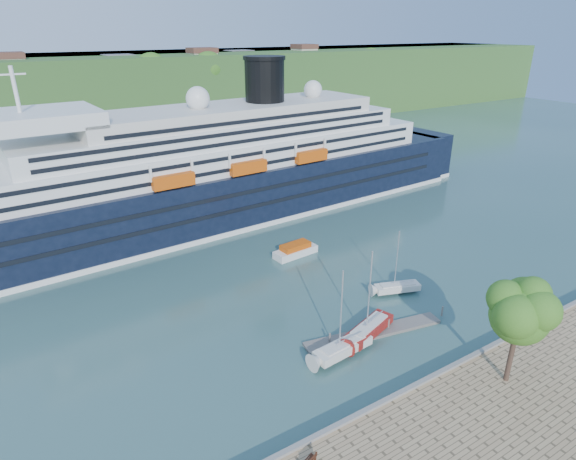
# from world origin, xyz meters

# --- Properties ---
(ground) EXTENTS (400.00, 400.00, 0.00)m
(ground) POSITION_xyz_m (0.00, 0.00, 0.00)
(ground) COLOR #2A4B49
(ground) RESTS_ON ground
(far_hillside) EXTENTS (400.00, 50.00, 24.00)m
(far_hillside) POSITION_xyz_m (0.00, 145.00, 12.00)
(far_hillside) COLOR #295020
(far_hillside) RESTS_ON ground
(quay_coping) EXTENTS (220.00, 0.50, 0.30)m
(quay_coping) POSITION_xyz_m (0.00, -0.20, 1.15)
(quay_coping) COLOR slate
(quay_coping) RESTS_ON promenade
(cruise_ship) EXTENTS (124.08, 24.23, 27.69)m
(cruise_ship) POSITION_xyz_m (-0.09, 51.67, 13.85)
(cruise_ship) COLOR black
(cruise_ship) RESTS_ON ground
(promenade_tree) EXTENTS (7.06, 7.06, 11.69)m
(promenade_tree) POSITION_xyz_m (6.71, -4.15, 6.84)
(promenade_tree) COLOR #265B18
(promenade_tree) RESTS_ON promenade
(floating_pontoon) EXTENTS (16.88, 5.22, 0.37)m
(floating_pontoon) POSITION_xyz_m (2.04, 9.30, 0.19)
(floating_pontoon) COLOR slate
(floating_pontoon) RESTS_ON ground
(sailboat_white_near) EXTENTS (7.79, 2.77, 9.86)m
(sailboat_white_near) POSITION_xyz_m (-3.41, 8.12, 4.93)
(sailboat_white_near) COLOR silver
(sailboat_white_near) RESTS_ON ground
(sailboat_red) EXTENTS (8.34, 4.58, 10.38)m
(sailboat_red) POSITION_xyz_m (1.15, 9.19, 5.19)
(sailboat_red) COLOR maroon
(sailboat_red) RESTS_ON ground
(sailboat_white_far) EXTENTS (6.80, 3.92, 8.48)m
(sailboat_white_far) POSITION_xyz_m (10.70, 14.56, 4.24)
(sailboat_white_far) COLOR silver
(sailboat_white_far) RESTS_ON ground
(tender_launch) EXTENTS (7.27, 3.06, 1.96)m
(tender_launch) POSITION_xyz_m (5.67, 31.17, 0.98)
(tender_launch) COLOR #C84B0B
(tender_launch) RESTS_ON ground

